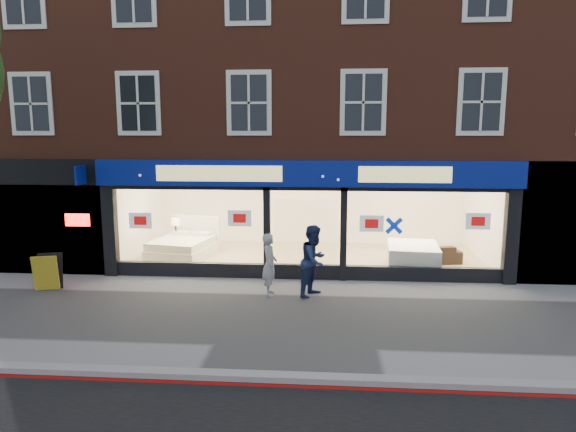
# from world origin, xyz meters

# --- Properties ---
(ground) EXTENTS (120.00, 120.00, 0.00)m
(ground) POSITION_xyz_m (0.00, 0.00, 0.00)
(ground) COLOR gray
(ground) RESTS_ON ground
(kerb_line) EXTENTS (60.00, 0.10, 0.01)m
(kerb_line) POSITION_xyz_m (0.00, -3.10, 0.01)
(kerb_line) COLOR #8C0A07
(kerb_line) RESTS_ON ground
(kerb_stone) EXTENTS (60.00, 0.25, 0.12)m
(kerb_stone) POSITION_xyz_m (0.00, -2.90, 0.06)
(kerb_stone) COLOR gray
(kerb_stone) RESTS_ON ground
(showroom_floor) EXTENTS (11.00, 4.50, 0.10)m
(showroom_floor) POSITION_xyz_m (0.00, 5.25, 0.05)
(showroom_floor) COLOR tan
(showroom_floor) RESTS_ON ground
(building) EXTENTS (19.00, 8.26, 10.30)m
(building) POSITION_xyz_m (-0.02, 6.93, 6.67)
(building) COLOR brown
(building) RESTS_ON ground
(display_bed) EXTENTS (2.07, 2.36, 1.17)m
(display_bed) POSITION_xyz_m (-3.97, 4.99, 0.43)
(display_bed) COLOR white
(display_bed) RESTS_ON showroom_floor
(bedside_table) EXTENTS (0.49, 0.49, 0.55)m
(bedside_table) POSITION_xyz_m (-4.40, 5.63, 0.38)
(bedside_table) COLOR brown
(bedside_table) RESTS_ON showroom_floor
(mattress_stack) EXTENTS (1.57, 1.92, 0.71)m
(mattress_stack) POSITION_xyz_m (3.10, 4.03, 0.46)
(mattress_stack) COLOR white
(mattress_stack) RESTS_ON showroom_floor
(sofa) EXTENTS (1.99, 1.07, 0.55)m
(sofa) POSITION_xyz_m (3.70, 4.75, 0.38)
(sofa) COLOR black
(sofa) RESTS_ON showroom_floor
(a_board) EXTENTS (0.71, 0.56, 0.96)m
(a_board) POSITION_xyz_m (-6.56, 1.54, 0.48)
(a_board) COLOR gold
(a_board) RESTS_ON ground
(pedestrian_grey) EXTENTS (0.45, 0.62, 1.57)m
(pedestrian_grey) POSITION_xyz_m (-0.82, 1.59, 0.78)
(pedestrian_grey) COLOR #95999C
(pedestrian_grey) RESTS_ON ground
(pedestrian_blue) EXTENTS (1.01, 1.09, 1.79)m
(pedestrian_blue) POSITION_xyz_m (0.29, 1.61, 0.89)
(pedestrian_blue) COLOR #1A254A
(pedestrian_blue) RESTS_ON ground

